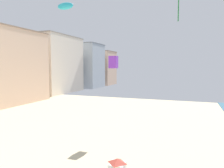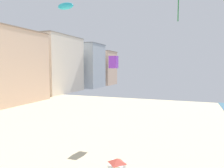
# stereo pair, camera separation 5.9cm
# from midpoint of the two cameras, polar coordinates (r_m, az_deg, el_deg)

# --- Properties ---
(boardwalk_hotel_mid) EXTENTS (14.21, 20.82, 18.52)m
(boardwalk_hotel_mid) POSITION_cam_midpoint_polar(r_m,az_deg,el_deg) (60.19, -27.75, 4.16)
(boardwalk_hotel_mid) COLOR beige
(boardwalk_hotel_mid) RESTS_ON ground
(boardwalk_hotel_far) EXTENTS (10.77, 21.02, 20.07)m
(boardwalk_hotel_far) POSITION_cam_midpoint_polar(r_m,az_deg,el_deg) (78.24, -14.58, 5.13)
(boardwalk_hotel_far) COLOR silver
(boardwalk_hotel_far) RESTS_ON ground
(boardwalk_hotel_distant) EXTENTS (15.73, 13.74, 19.18)m
(boardwalk_hotel_distant) POSITION_cam_midpoint_polar(r_m,az_deg,el_deg) (95.58, -7.57, 4.88)
(boardwalk_hotel_distant) COLOR #ADB7C1
(boardwalk_hotel_distant) RESTS_ON ground
(boardwalk_hotel_furthest) EXTENTS (16.33, 13.53, 16.98)m
(boardwalk_hotel_furthest) POSITION_cam_midpoint_polar(r_m,az_deg,el_deg) (109.87, -3.67, 4.32)
(boardwalk_hotel_furthest) COLOR beige
(boardwalk_hotel_furthest) RESTS_ON ground
(lifeguard_stand) EXTENTS (1.10, 1.10, 2.55)m
(lifeguard_stand) POSITION_cam_midpoint_polar(r_m,az_deg,el_deg) (16.85, 1.50, -21.61)
(lifeguard_stand) COLOR white
(lifeguard_stand) RESTS_ON ground
(kite_cyan_parafoil) EXTENTS (2.64, 0.73, 1.03)m
(kite_cyan_parafoil) POSITION_cam_midpoint_polar(r_m,az_deg,el_deg) (34.36, -12.34, 19.81)
(kite_cyan_parafoil) COLOR #2DB7CC
(kite_purple_box) EXTENTS (1.01, 1.01, 1.59)m
(kite_purple_box) POSITION_cam_midpoint_polar(r_m,az_deg,el_deg) (27.76, 0.47, 5.91)
(kite_purple_box) COLOR purple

